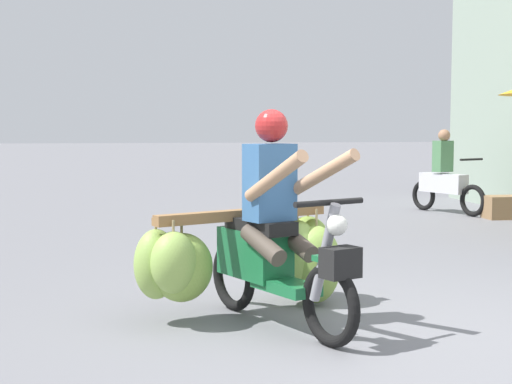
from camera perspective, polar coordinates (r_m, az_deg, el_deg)
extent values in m
plane|color=slate|center=(5.32, 11.33, -11.03)|extent=(120.00, 120.00, 0.00)
torus|color=black|center=(5.07, 5.61, -8.47)|extent=(0.31, 0.54, 0.56)
torus|color=black|center=(6.03, -1.71, -6.29)|extent=(0.31, 0.54, 0.56)
cube|color=#196638|center=(5.45, 2.24, -7.08)|extent=(0.45, 0.61, 0.08)
cube|color=#196638|center=(5.74, -0.11, -4.63)|extent=(0.52, 0.70, 0.36)
cube|color=black|center=(5.64, 0.34, -2.54)|extent=(0.49, 0.65, 0.10)
cylinder|color=gray|center=(5.05, 5.21, -4.59)|extent=(0.18, 0.29, 0.69)
cylinder|color=black|center=(4.97, 5.53, -0.79)|extent=(0.52, 0.27, 0.04)
sphere|color=silver|center=(4.93, 6.10, -2.49)|extent=(0.14, 0.14, 0.14)
cube|color=black|center=(4.94, 6.38, -5.30)|extent=(0.29, 0.25, 0.20)
cube|color=#196638|center=(5.01, 5.64, -5.14)|extent=(0.21, 0.30, 0.04)
cube|color=olive|center=(5.82, -0.93, -1.70)|extent=(1.40, 0.72, 0.08)
cube|color=olive|center=(5.98, -1.87, -1.82)|extent=(1.26, 0.64, 0.06)
ellipsoid|color=#82A544|center=(5.63, -5.60, -5.67)|extent=(0.64, 0.63, 0.51)
cylinder|color=#998459|center=(5.58, -5.62, -2.67)|extent=(0.02, 0.02, 0.14)
ellipsoid|color=#8DB050|center=(5.62, -7.52, -5.40)|extent=(0.44, 0.43, 0.52)
cylinder|color=#998459|center=(5.57, -7.56, -2.52)|extent=(0.02, 0.02, 0.11)
ellipsoid|color=#8AAE4D|center=(6.46, 2.42, -4.59)|extent=(0.49, 0.48, 0.55)
cylinder|color=#998459|center=(6.42, 2.44, -1.73)|extent=(0.02, 0.02, 0.16)
ellipsoid|color=#8BAF4E|center=(6.19, 3.10, -4.89)|extent=(0.53, 0.53, 0.60)
cylinder|color=#998459|center=(6.15, 3.12, -1.83)|extent=(0.02, 0.02, 0.12)
ellipsoid|color=#7FA241|center=(6.35, 3.90, -3.97)|extent=(0.49, 0.46, 0.48)
cylinder|color=#998459|center=(6.31, 3.92, -1.60)|extent=(0.02, 0.02, 0.11)
ellipsoid|color=#8EB251|center=(5.47, -6.21, -5.29)|extent=(0.47, 0.46, 0.45)
cylinder|color=#998459|center=(5.43, -6.24, -2.70)|extent=(0.02, 0.02, 0.11)
ellipsoid|color=#86A949|center=(6.20, 4.55, -5.45)|extent=(0.46, 0.43, 0.63)
cylinder|color=#998459|center=(6.14, 4.57, -2.05)|extent=(0.02, 0.02, 0.17)
cube|color=#386699|center=(5.51, 1.04, 0.73)|extent=(0.40, 0.34, 0.56)
sphere|color=#B22626|center=(5.48, 1.17, 5.00)|extent=(0.24, 0.24, 0.24)
cylinder|color=tan|center=(5.35, 4.85, 1.28)|extent=(0.43, 0.67, 0.39)
cylinder|color=tan|center=(5.11, 1.43, 1.13)|extent=(0.34, 0.70, 0.39)
cylinder|color=#4C4238|center=(5.54, 2.94, -3.72)|extent=(0.30, 0.45, 0.27)
cylinder|color=#4C4238|center=(5.38, 0.54, -3.98)|extent=(0.30, 0.45, 0.27)
torus|color=black|center=(12.66, 15.99, -0.62)|extent=(0.28, 0.51, 0.52)
torus|color=black|center=(13.41, 12.50, -0.24)|extent=(0.28, 0.51, 0.52)
cube|color=silver|center=(13.08, 13.90, 0.65)|extent=(0.57, 0.92, 0.32)
cylinder|color=black|center=(12.65, 15.90, 2.37)|extent=(0.47, 0.23, 0.04)
cube|color=#4C7F51|center=(13.07, 13.88, 2.63)|extent=(0.35, 0.30, 0.52)
sphere|color=#9E7051|center=(13.04, 13.98, 4.16)|extent=(0.20, 0.20, 0.20)
cube|color=olive|center=(12.54, 18.07, -1.10)|extent=(0.56, 0.40, 0.36)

